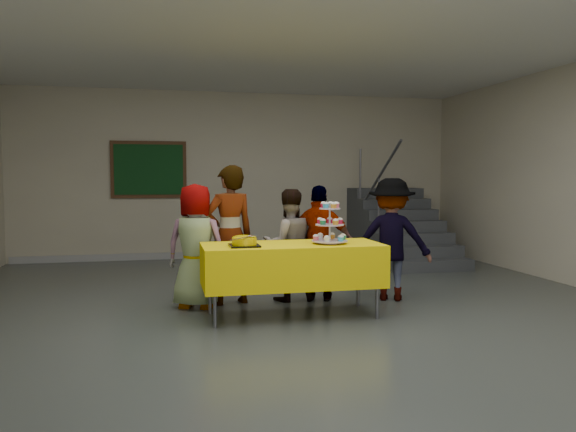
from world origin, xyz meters
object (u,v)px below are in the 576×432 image
at_px(bake_table, 292,264).
at_px(schoolchild_e, 391,239).
at_px(schoolchild_c, 289,245).
at_px(noticeboard, 149,170).
at_px(schoolchild_b, 230,235).
at_px(schoolchild_d, 320,243).
at_px(schoolchild_a, 196,246).
at_px(cupcake_stand, 330,226).
at_px(staircase, 397,232).
at_px(bear_cake, 244,241).

bearing_deg(bake_table, schoolchild_e, 21.58).
height_order(schoolchild_c, noticeboard, noticeboard).
relative_size(schoolchild_b, schoolchild_d, 1.17).
distance_m(schoolchild_a, schoolchild_e, 2.31).
bearing_deg(bake_table, cupcake_stand, -9.61).
xyz_separation_m(schoolchild_e, staircase, (1.43, 3.12, -0.24)).
xyz_separation_m(schoolchild_b, staircase, (3.34, 2.91, -0.32)).
bearing_deg(schoolchild_a, bake_table, 170.07).
distance_m(schoolchild_a, schoolchild_c, 1.11).
distance_m(bear_cake, schoolchild_b, 0.84).
height_order(schoolchild_d, staircase, staircase).
distance_m(schoolchild_b, noticeboard, 3.96).
xyz_separation_m(schoolchild_c, schoolchild_e, (1.21, -0.22, 0.06)).
distance_m(staircase, noticeboard, 4.54).
relative_size(schoolchild_a, noticeboard, 1.08).
distance_m(bake_table, schoolchild_c, 0.77).
relative_size(bake_table, schoolchild_d, 1.37).
height_order(bake_table, schoolchild_b, schoolchild_b).
xyz_separation_m(bear_cake, noticeboard, (-1.03, 4.59, 0.77)).
bearing_deg(schoolchild_e, staircase, -89.90).
bearing_deg(noticeboard, schoolchild_c, -65.72).
bearing_deg(schoolchild_c, schoolchild_a, 5.16).
height_order(bake_table, schoolchild_d, schoolchild_d).
distance_m(bear_cake, staircase, 5.00).
relative_size(cupcake_stand, schoolchild_c, 0.33).
bearing_deg(cupcake_stand, schoolchild_b, 140.30).
bearing_deg(schoolchild_e, schoolchild_a, 22.83).
xyz_separation_m(schoolchild_a, schoolchild_d, (1.47, 0.08, -0.01)).
xyz_separation_m(bake_table, cupcake_stand, (0.39, -0.07, 0.40)).
xyz_separation_m(cupcake_stand, staircase, (2.38, 3.71, -0.47)).
height_order(schoolchild_c, schoolchild_e, schoolchild_e).
xyz_separation_m(cupcake_stand, schoolchild_b, (-0.96, 0.80, -0.15)).
relative_size(schoolchild_a, schoolchild_e, 0.96).
bearing_deg(noticeboard, staircase, -10.95).
xyz_separation_m(schoolchild_a, staircase, (3.74, 3.04, -0.21)).
distance_m(cupcake_stand, schoolchild_e, 1.15).
distance_m(schoolchild_d, schoolchild_e, 0.86).
xyz_separation_m(schoolchild_a, noticeboard, (-0.58, 3.88, 0.90)).
distance_m(schoolchild_a, schoolchild_d, 1.47).
height_order(bear_cake, schoolchild_d, schoolchild_d).
height_order(schoolchild_b, staircase, staircase).
distance_m(bear_cake, schoolchild_c, 1.09).
height_order(bear_cake, schoolchild_a, schoolchild_a).
relative_size(schoolchild_e, noticeboard, 1.12).
xyz_separation_m(schoolchild_b, schoolchild_c, (0.70, 0.02, -0.14)).
bearing_deg(bake_table, schoolchild_c, 80.10).
bearing_deg(schoolchild_a, schoolchild_b, -140.06).
relative_size(bake_table, schoolchild_a, 1.34).
bearing_deg(cupcake_stand, staircase, 57.34).
bearing_deg(noticeboard, schoolchild_d, -61.64).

